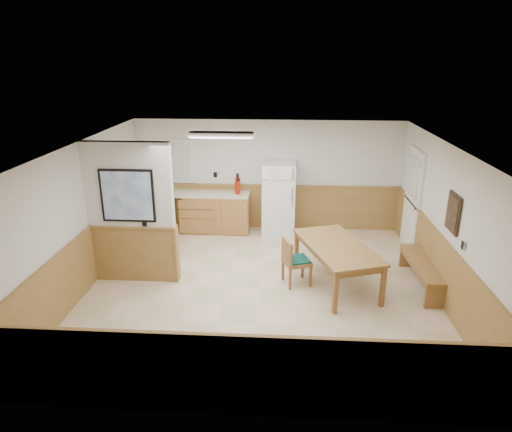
# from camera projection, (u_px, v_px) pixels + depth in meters

# --- Properties ---
(ground) EXTENTS (6.00, 6.00, 0.00)m
(ground) POSITION_uv_depth(u_px,v_px,m) (260.00, 288.00, 7.95)
(ground) COLOR beige
(ground) RESTS_ON ground
(ceiling) EXTENTS (6.00, 6.00, 0.02)m
(ceiling) POSITION_uv_depth(u_px,v_px,m) (261.00, 145.00, 7.12)
(ceiling) COLOR silver
(ceiling) RESTS_ON back_wall
(back_wall) EXTENTS (6.00, 0.02, 2.50)m
(back_wall) POSITION_uv_depth(u_px,v_px,m) (268.00, 175.00, 10.35)
(back_wall) COLOR silver
(back_wall) RESTS_ON ground
(right_wall) EXTENTS (0.02, 6.00, 2.50)m
(right_wall) POSITION_uv_depth(u_px,v_px,m) (446.00, 224.00, 7.35)
(right_wall) COLOR silver
(right_wall) RESTS_ON ground
(left_wall) EXTENTS (0.02, 6.00, 2.50)m
(left_wall) POSITION_uv_depth(u_px,v_px,m) (84.00, 217.00, 7.71)
(left_wall) COLOR silver
(left_wall) RESTS_ON ground
(wainscot_back) EXTENTS (6.00, 0.04, 1.00)m
(wainscot_back) POSITION_uv_depth(u_px,v_px,m) (267.00, 207.00, 10.59)
(wainscot_back) COLOR olive
(wainscot_back) RESTS_ON ground
(wainscot_right) EXTENTS (0.04, 6.00, 1.00)m
(wainscot_right) POSITION_uv_depth(u_px,v_px,m) (439.00, 266.00, 7.60)
(wainscot_right) COLOR olive
(wainscot_right) RESTS_ON ground
(wainscot_left) EXTENTS (0.04, 6.00, 1.00)m
(wainscot_left) POSITION_uv_depth(u_px,v_px,m) (90.00, 257.00, 7.96)
(wainscot_left) COLOR olive
(wainscot_left) RESTS_ON ground
(partition_wall) EXTENTS (1.50, 0.20, 2.50)m
(partition_wall) POSITION_uv_depth(u_px,v_px,m) (131.00, 215.00, 7.86)
(partition_wall) COLOR silver
(partition_wall) RESTS_ON ground
(kitchen_counter) EXTENTS (2.20, 0.61, 1.00)m
(kitchen_counter) POSITION_uv_depth(u_px,v_px,m) (214.00, 212.00, 10.39)
(kitchen_counter) COLOR #A47E3A
(kitchen_counter) RESTS_ON ground
(exterior_door) EXTENTS (0.07, 1.02, 2.15)m
(exterior_door) POSITION_uv_depth(u_px,v_px,m) (412.00, 201.00, 9.21)
(exterior_door) COLOR white
(exterior_door) RESTS_ON ground
(kitchen_window) EXTENTS (0.80, 0.04, 1.00)m
(kitchen_window) POSITION_uv_depth(u_px,v_px,m) (176.00, 161.00, 10.36)
(kitchen_window) COLOR white
(kitchen_window) RESTS_ON back_wall
(wall_painting) EXTENTS (0.04, 0.50, 0.60)m
(wall_painting) POSITION_uv_depth(u_px,v_px,m) (453.00, 213.00, 6.97)
(wall_painting) COLOR black
(wall_painting) RESTS_ON right_wall
(fluorescent_fixture) EXTENTS (1.20, 0.30, 0.09)m
(fluorescent_fixture) POSITION_uv_depth(u_px,v_px,m) (221.00, 135.00, 8.40)
(fluorescent_fixture) COLOR white
(fluorescent_fixture) RESTS_ON ceiling
(refrigerator) EXTENTS (0.73, 0.72, 1.63)m
(refrigerator) POSITION_uv_depth(u_px,v_px,m) (279.00, 199.00, 10.14)
(refrigerator) COLOR white
(refrigerator) RESTS_ON ground
(dining_table) EXTENTS (1.50, 2.08, 0.75)m
(dining_table) POSITION_uv_depth(u_px,v_px,m) (337.00, 250.00, 7.84)
(dining_table) COLOR olive
(dining_table) RESTS_ON ground
(dining_bench) EXTENTS (0.41, 1.65, 0.45)m
(dining_bench) POSITION_uv_depth(u_px,v_px,m) (422.00, 268.00, 7.92)
(dining_bench) COLOR olive
(dining_bench) RESTS_ON ground
(dining_chair) EXTENTS (0.70, 0.58, 0.85)m
(dining_chair) POSITION_uv_depth(u_px,v_px,m) (292.00, 258.00, 7.92)
(dining_chair) COLOR olive
(dining_chair) RESTS_ON ground
(fire_extinguisher) EXTENTS (0.14, 0.14, 0.47)m
(fire_extinguisher) POSITION_uv_depth(u_px,v_px,m) (238.00, 185.00, 10.12)
(fire_extinguisher) COLOR #AC1B09
(fire_extinguisher) RESTS_ON kitchen_counter
(soap_bottle) EXTENTS (0.09, 0.09, 0.25)m
(soap_bottle) POSITION_uv_depth(u_px,v_px,m) (173.00, 187.00, 10.25)
(soap_bottle) COLOR #188630
(soap_bottle) RESTS_ON kitchen_counter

